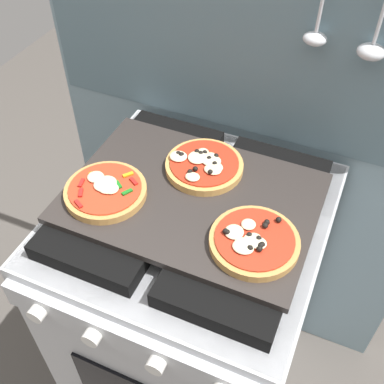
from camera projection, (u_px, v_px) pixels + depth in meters
The scene contains 7 objects.
ground_plane at pixel (192, 373), 1.68m from camera, with size 4.00×4.00×0.00m, color #4C4742.
kitchen_backsplash at pixel (240, 149), 1.34m from camera, with size 1.10×0.09×1.55m.
stove at pixel (192, 307), 1.36m from camera, with size 0.60×0.64×0.90m.
baking_tray at pixel (192, 198), 1.04m from camera, with size 0.54×0.38×0.02m, color #2D2826.
pizza_left at pixel (105, 190), 1.02m from camera, with size 0.18×0.18×0.03m.
pizza_right at pixel (254, 241), 0.92m from camera, with size 0.18×0.18×0.03m.
pizza_center at pixel (204, 165), 1.08m from camera, with size 0.18×0.18×0.03m.
Camera 1 is at (0.29, -0.66, 1.66)m, focal length 44.11 mm.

